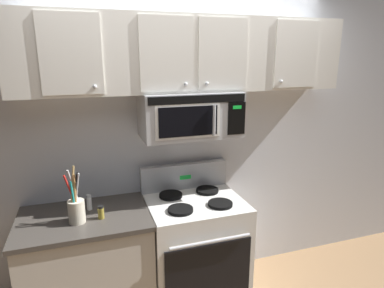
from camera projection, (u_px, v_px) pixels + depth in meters
back_wall at (181, 136)px, 2.86m from camera, size 5.20×0.10×2.70m
stove_range at (195, 249)px, 2.75m from camera, size 0.76×0.69×1.12m
over_range_microwave at (190, 114)px, 2.58m from camera, size 0.76×0.43×0.35m
upper_cabinets at (189, 54)px, 2.49m from camera, size 2.50×0.36×0.55m
counter_segment at (89, 270)px, 2.51m from camera, size 0.93×0.65×0.90m
utensil_crock_cream at (76, 208)px, 2.27m from camera, size 0.12×0.12×0.40m
salt_shaker at (89, 202)px, 2.48m from camera, size 0.04×0.04×0.12m
spice_jar at (101, 212)px, 2.34m from camera, size 0.04×0.04×0.10m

